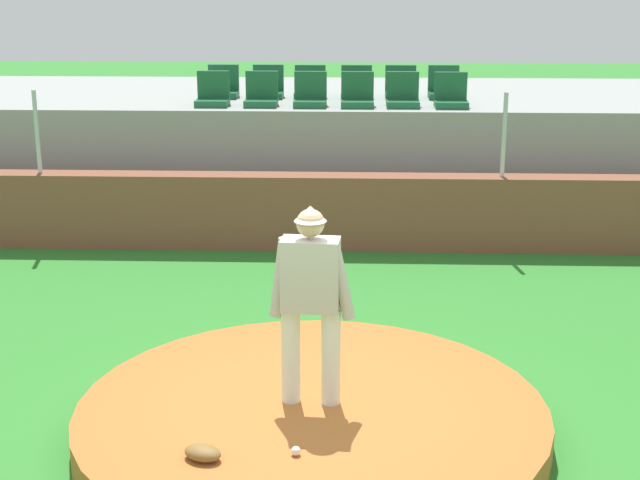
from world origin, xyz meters
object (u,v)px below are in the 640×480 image
object	(u,v)px
stadium_chair_7	(268,87)
stadium_chair_8	(310,88)
pitcher	(311,291)
stadium_chair_1	(261,95)
fielding_glove	(203,453)
stadium_chair_9	(356,88)
stadium_chair_0	(213,95)
stadium_chair_5	(451,96)
stadium_chair_4	(403,96)
stadium_chair_11	(444,88)
baseball	(296,451)
stadium_chair_10	(401,88)
stadium_chair_2	(310,96)
stadium_chair_6	(223,87)
stadium_chair_3	(357,96)

from	to	relation	value
stadium_chair_7	stadium_chair_8	world-z (taller)	same
pitcher	stadium_chair_1	bearing A→B (deg)	103.24
fielding_glove	stadium_chair_1	size ratio (longest dim) A/B	0.60
fielding_glove	stadium_chair_9	size ratio (longest dim) A/B	0.60
stadium_chair_0	stadium_chair_5	bearing A→B (deg)	179.57
pitcher	stadium_chair_1	distance (m)	6.86
stadium_chair_1	stadium_chair_5	world-z (taller)	same
stadium_chair_1	stadium_chair_4	bearing A→B (deg)	179.86
stadium_chair_5	stadium_chair_11	xyz separation A→B (m)	(-0.02, 0.93, 0.00)
stadium_chair_9	stadium_chair_7	bearing A→B (deg)	-0.65
stadium_chair_1	stadium_chair_8	world-z (taller)	same
pitcher	fielding_glove	xyz separation A→B (m)	(-0.77, -1.01, -0.95)
baseball	stadium_chair_7	xyz separation A→B (m)	(-0.94, 8.55, 1.64)
pitcher	stadium_chair_10	world-z (taller)	stadium_chair_10
fielding_glove	pitcher	bearing A→B (deg)	75.45
stadium_chair_10	pitcher	bearing A→B (deg)	82.02
fielding_glove	stadium_chair_11	distance (m)	9.16
stadium_chair_2	stadium_chair_11	world-z (taller)	same
stadium_chair_1	stadium_chair_10	size ratio (longest dim) A/B	1.00
stadium_chair_2	stadium_chair_7	bearing A→B (deg)	-51.61
stadium_chair_9	stadium_chair_11	xyz separation A→B (m)	(1.37, 0.04, 0.00)
stadium_chair_6	fielding_glove	bearing A→B (deg)	96.30
stadium_chair_9	stadium_chair_10	distance (m)	0.69
fielding_glove	stadium_chair_3	xyz separation A→B (m)	(1.16, 7.73, 1.62)
stadium_chair_5	stadium_chair_11	distance (m)	0.93
stadium_chair_4	stadium_chair_5	distance (m)	0.71
stadium_chair_11	stadium_chair_3	bearing A→B (deg)	34.21
stadium_chair_0	stadium_chair_9	bearing A→B (deg)	-157.94
stadium_chair_8	stadium_chair_11	bearing A→B (deg)	-178.64
stadium_chair_0	stadium_chair_11	bearing A→B (deg)	-165.57
stadium_chair_0	stadium_chair_2	distance (m)	1.45
fielding_glove	stadium_chair_9	distance (m)	8.84
stadium_chair_2	stadium_chair_7	world-z (taller)	same
stadium_chair_3	stadium_chair_8	xyz separation A→B (m)	(-0.74, 0.87, 0.00)
baseball	fielding_glove	size ratio (longest dim) A/B	0.25
stadium_chair_2	stadium_chair_0	bearing A→B (deg)	-0.45
stadium_chair_10	stadium_chair_1	bearing A→B (deg)	22.62
stadium_chair_11	stadium_chair_6	bearing A→B (deg)	0.53
stadium_chair_4	stadium_chair_9	world-z (taller)	same
pitcher	fielding_glove	bearing A→B (deg)	-122.97
stadium_chair_3	stadium_chair_9	xyz separation A→B (m)	(-0.01, 0.88, 0.00)
stadium_chair_8	stadium_chair_10	world-z (taller)	same
stadium_chair_5	stadium_chair_6	distance (m)	3.60
stadium_chair_5	stadium_chair_9	world-z (taller)	same
stadium_chair_0	stadium_chair_7	distance (m)	1.15
stadium_chair_1	stadium_chair_7	xyz separation A→B (m)	(0.02, 0.88, 0.00)
pitcher	stadium_chair_6	bearing A→B (deg)	107.27
fielding_glove	stadium_chair_0	world-z (taller)	stadium_chair_0
stadium_chair_8	stadium_chair_2	bearing A→B (deg)	92.95
pitcher	stadium_chair_9	distance (m)	7.65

